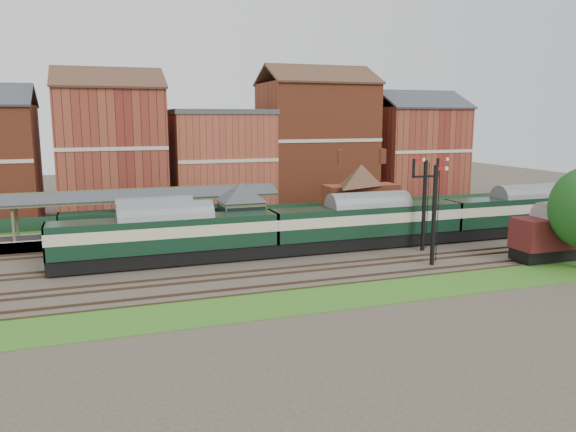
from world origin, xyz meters
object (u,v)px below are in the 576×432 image
object	(u,v)px
signal_box	(241,214)
dmu_train	(368,222)
platform_railcar	(155,224)
semaphore_bracket	(425,199)
goods_van_a	(550,235)

from	to	relation	value
signal_box	dmu_train	xyz separation A→B (m)	(10.85, -3.25, -0.78)
platform_railcar	signal_box	bearing A→B (deg)	-24.32
signal_box	dmu_train	world-z (taller)	signal_box
signal_box	platform_railcar	world-z (taller)	signal_box
semaphore_bracket	platform_railcar	xyz separation A→B (m)	(-22.23, 9.00, -2.42)
platform_railcar	goods_van_a	xyz separation A→B (m)	(30.09, -15.50, -0.05)
semaphore_bracket	platform_railcar	bearing A→B (deg)	157.96
signal_box	goods_van_a	xyz separation A→B (m)	(22.90, -12.25, -1.04)
goods_van_a	dmu_train	bearing A→B (deg)	143.23
semaphore_bracket	dmu_train	distance (m)	5.36
signal_box	platform_railcar	size ratio (longest dim) A/B	0.37
signal_box	semaphore_bracket	distance (m)	16.16
signal_box	semaphore_bracket	size ratio (longest dim) A/B	0.73
signal_box	goods_van_a	distance (m)	25.99
dmu_train	goods_van_a	distance (m)	15.04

